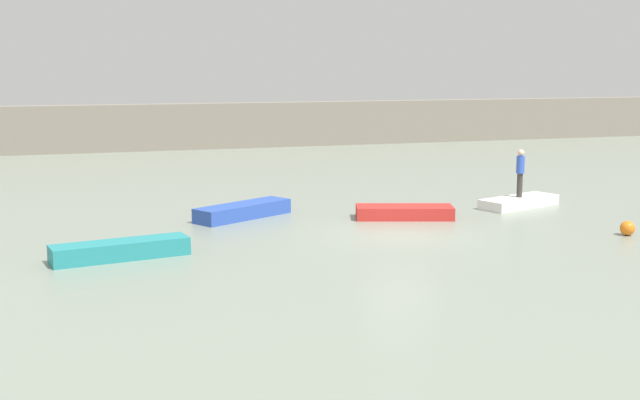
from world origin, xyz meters
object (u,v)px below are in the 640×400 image
Objects in this scene: rowboat_white at (519,202)px; mooring_buoy at (627,228)px; rowboat_red at (404,212)px; person_blue_shirt at (520,170)px; rowboat_teal at (121,250)px; rowboat_blue at (243,211)px.

mooring_buoy reaches higher than rowboat_white.
rowboat_white is (5.28, 0.90, -0.04)m from rowboat_red.
rowboat_white is 1.87× the size of person_blue_shirt.
person_blue_shirt is at bearing 4.62° from rowboat_teal.
rowboat_teal is 10.80m from rowboat_red.
mooring_buoy reaches higher than rowboat_red.
person_blue_shirt is (5.28, 0.90, 1.22)m from rowboat_red.
rowboat_blue is at bearing 37.07° from rowboat_teal.
person_blue_shirt is (10.87, -0.97, 1.19)m from rowboat_blue.
rowboat_blue reaches higher than rowboat_white.
rowboat_blue is 5.89m from rowboat_red.
rowboat_red is (5.59, -1.87, -0.03)m from rowboat_blue.
rowboat_blue is 1.11× the size of rowboat_white.
person_blue_shirt is (15.58, 4.16, 1.19)m from rowboat_teal.
rowboat_teal is 1.12× the size of rowboat_red.
rowboat_red is at bearing -170.32° from person_blue_shirt.
rowboat_teal is 6.96m from rowboat_blue.
mooring_buoy is (0.52, -5.85, -1.21)m from person_blue_shirt.
rowboat_teal is 8.11× the size of mooring_buoy.
rowboat_teal is at bearing 174.72° from rowboat_white.
rowboat_blue reaches higher than rowboat_teal.
person_blue_shirt reaches higher than rowboat_teal.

